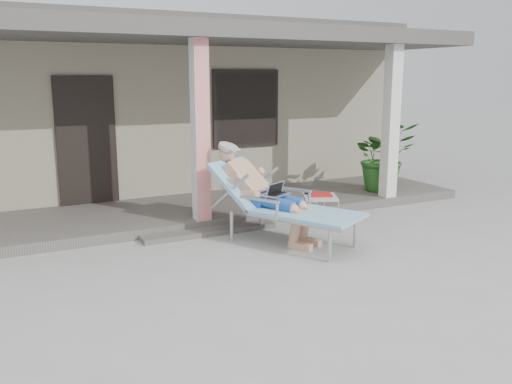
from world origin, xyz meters
TOP-DOWN VIEW (x-y plane):
  - ground at (0.00, 0.00)m, footprint 60.00×60.00m
  - house at (0.00, 6.50)m, footprint 10.40×5.40m
  - porch_deck at (0.00, 3.00)m, footprint 10.00×2.00m
  - porch_overhang at (0.00, 2.95)m, footprint 10.00×2.30m
  - porch_step at (0.00, 1.85)m, footprint 2.00×0.30m
  - lounger at (0.67, 1.19)m, footprint 1.71×2.24m
  - side_table at (1.79, 1.71)m, footprint 0.66×0.66m
  - potted_palm at (3.77, 2.63)m, footprint 1.25×1.12m

SIDE VIEW (x-z plane):
  - ground at x=0.00m, z-range 0.00..0.00m
  - porch_step at x=0.00m, z-range 0.00..0.07m
  - porch_deck at x=0.00m, z-range 0.00..0.15m
  - side_table at x=1.79m, z-range 0.15..0.60m
  - potted_palm at x=3.77m, z-range 0.15..1.43m
  - lounger at x=0.67m, z-range 0.16..1.59m
  - house at x=0.00m, z-range 0.02..3.32m
  - porch_overhang at x=0.00m, z-range 1.36..4.21m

